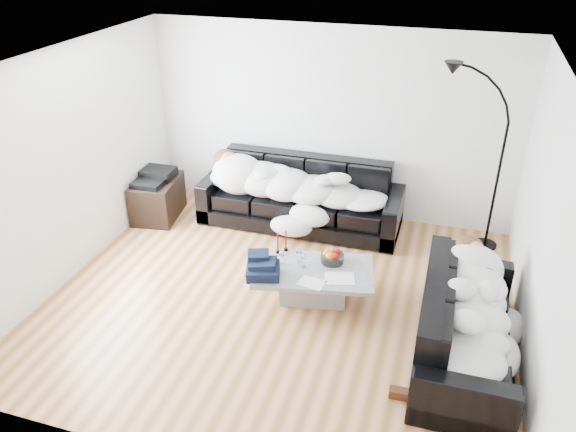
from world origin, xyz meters
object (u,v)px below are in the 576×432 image
(fruit_bowl, at_px, (332,256))
(candle_right, at_px, (286,241))
(sleeper_right, at_px, (471,303))
(wine_glass_a, at_px, (299,255))
(shoes, at_px, (413,390))
(av_cabinet, at_px, (158,198))
(wine_glass_c, at_px, (304,260))
(stereo, at_px, (155,176))
(floor_lamp, at_px, (499,173))
(coffee_table, at_px, (313,284))
(wine_glass_b, at_px, (282,257))
(sleeper_back, at_px, (300,182))
(candle_left, at_px, (278,244))
(sofa_back, at_px, (300,195))
(sofa_right, at_px, (468,322))

(fruit_bowl, bearing_deg, candle_right, 172.40)
(sleeper_right, height_order, wine_glass_a, sleeper_right)
(shoes, height_order, av_cabinet, av_cabinet)
(av_cabinet, bearing_deg, sleeper_right, -30.36)
(fruit_bowl, relative_size, wine_glass_c, 1.47)
(stereo, bearing_deg, floor_lamp, 4.94)
(coffee_table, relative_size, wine_glass_b, 7.60)
(candle_right, bearing_deg, stereo, 156.67)
(sleeper_back, relative_size, sleeper_right, 1.32)
(coffee_table, height_order, floor_lamp, floor_lamp)
(sleeper_right, xyz_separation_m, candle_left, (-2.11, 0.69, -0.13))
(candle_right, distance_m, floor_lamp, 2.73)
(wine_glass_b, height_order, wine_glass_c, wine_glass_c)
(sofa_back, xyz_separation_m, fruit_bowl, (0.77, -1.39, 0.01))
(sofa_back, xyz_separation_m, sleeper_back, (0.00, -0.05, 0.21))
(coffee_table, xyz_separation_m, shoes, (1.23, -1.13, -0.14))
(shoes, height_order, floor_lamp, floor_lamp)
(coffee_table, distance_m, wine_glass_c, 0.30)
(wine_glass_a, height_order, wine_glass_b, wine_glass_a)
(sleeper_back, relative_size, wine_glass_b, 13.47)
(sofa_back, height_order, stereo, sofa_back)
(sofa_right, height_order, candle_left, sofa_right)
(wine_glass_a, bearing_deg, candle_left, 158.50)
(shoes, bearing_deg, wine_glass_c, 150.20)
(wine_glass_b, distance_m, av_cabinet, 2.55)
(wine_glass_a, relative_size, wine_glass_b, 1.08)
(sofa_right, distance_m, floor_lamp, 2.32)
(wine_glass_a, bearing_deg, wine_glass_b, -150.70)
(wine_glass_a, distance_m, wine_glass_c, 0.12)
(wine_glass_b, bearing_deg, sofa_right, -13.77)
(shoes, bearing_deg, sleeper_right, 68.67)
(sofa_right, distance_m, shoes, 0.84)
(floor_lamp, bearing_deg, fruit_bowl, -126.86)
(candle_left, xyz_separation_m, av_cabinet, (-2.11, 1.02, -0.22))
(fruit_bowl, height_order, shoes, fruit_bowl)
(sleeper_right, xyz_separation_m, av_cabinet, (-4.22, 1.71, -0.36))
(sofa_right, xyz_separation_m, fruit_bowl, (-1.47, 0.69, 0.05))
(candle_left, height_order, stereo, stereo)
(sleeper_back, relative_size, coffee_table, 1.77)
(sleeper_right, distance_m, candle_right, 2.18)
(sofa_right, bearing_deg, stereo, 67.96)
(shoes, relative_size, av_cabinet, 0.53)
(sleeper_right, distance_m, wine_glass_c, 1.82)
(sleeper_back, bearing_deg, sleeper_right, -42.23)
(candle_right, distance_m, av_cabinet, 2.39)
(sleeper_right, relative_size, wine_glass_c, 9.87)
(coffee_table, distance_m, wine_glass_a, 0.36)
(wine_glass_a, xyz_separation_m, candle_left, (-0.28, 0.11, 0.03))
(coffee_table, bearing_deg, sleeper_right, -16.50)
(wine_glass_b, relative_size, candle_left, 0.70)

